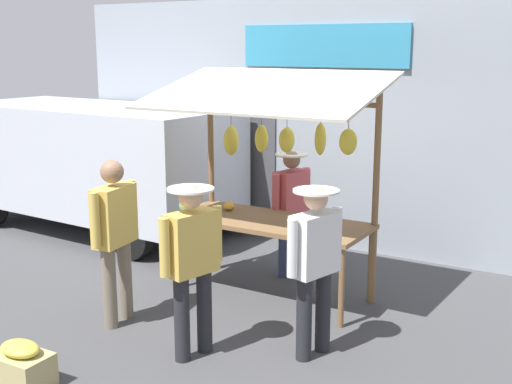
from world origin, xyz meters
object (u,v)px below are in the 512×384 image
(vendor_with_sunhat, at_px, (291,204))
(shopper_in_grey_tee, at_px, (115,230))
(shopper_with_shopping_bag, at_px, (315,258))
(produce_crate_side, at_px, (21,366))
(shopper_in_striped_shirt, at_px, (192,257))
(parked_van, at_px, (88,155))
(market_stall, at_px, (269,159))

(vendor_with_sunhat, bearing_deg, shopper_in_grey_tee, -9.43)
(vendor_with_sunhat, xyz_separation_m, shopper_with_shopping_bag, (-1.21, 1.82, 0.03))
(vendor_with_sunhat, bearing_deg, produce_crate_side, 1.29)
(vendor_with_sunhat, distance_m, shopper_in_striped_shirt, 2.41)
(produce_crate_side, bearing_deg, parked_van, -51.75)
(market_stall, xyz_separation_m, shopper_with_shopping_bag, (-1.11, 1.11, -0.63))
(shopper_in_striped_shirt, xyz_separation_m, produce_crate_side, (0.89, 1.17, -0.76))
(shopper_in_striped_shirt, bearing_deg, parked_van, 69.23)
(shopper_in_striped_shirt, height_order, parked_van, parked_van)
(shopper_in_striped_shirt, xyz_separation_m, shopper_with_shopping_bag, (-0.92, -0.57, -0.01))
(shopper_in_striped_shirt, height_order, shopper_with_shopping_bag, shopper_in_striped_shirt)
(shopper_in_grey_tee, height_order, parked_van, parked_van)
(shopper_in_striped_shirt, distance_m, shopper_in_grey_tee, 1.12)
(shopper_in_grey_tee, distance_m, parked_van, 3.83)
(shopper_with_shopping_bag, height_order, produce_crate_side, shopper_with_shopping_bag)
(market_stall, relative_size, shopper_in_striped_shirt, 1.57)
(market_stall, xyz_separation_m, vendor_with_sunhat, (0.10, -0.72, -0.66))
(vendor_with_sunhat, xyz_separation_m, parked_van, (3.69, -0.34, 0.23))
(shopper_in_grey_tee, height_order, produce_crate_side, shopper_in_grey_tee)
(market_stall, xyz_separation_m, shopper_in_grey_tee, (0.91, 1.47, -0.57))
(produce_crate_side, bearing_deg, market_stall, -103.87)
(shopper_with_shopping_bag, bearing_deg, shopper_in_striped_shirt, 136.61)
(produce_crate_side, bearing_deg, shopper_in_grey_tee, -81.58)
(market_stall, height_order, produce_crate_side, market_stall)
(shopper_in_grey_tee, bearing_deg, vendor_with_sunhat, -28.65)
(vendor_with_sunhat, relative_size, shopper_with_shopping_bag, 0.97)
(shopper_with_shopping_bag, height_order, parked_van, parked_van)
(market_stall, height_order, shopper_with_shopping_bag, market_stall)
(produce_crate_side, bearing_deg, vendor_with_sunhat, -99.64)
(vendor_with_sunhat, bearing_deg, market_stall, 18.74)
(parked_van, bearing_deg, market_stall, 166.69)
(shopper_in_striped_shirt, distance_m, shopper_with_shopping_bag, 1.08)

